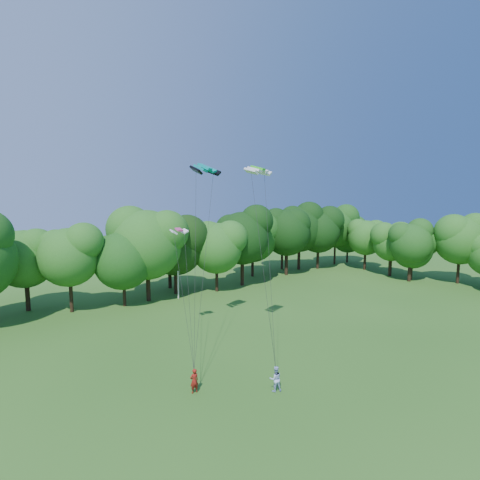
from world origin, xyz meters
TOP-DOWN VIEW (x-y plane):
  - ground at (0.00, 0.00)m, footprint 160.00×160.00m
  - utility_pole at (5.51, 32.91)m, footprint 1.51×0.19m
  - kite_flyer_left at (-4.17, 10.66)m, footprint 0.63×0.42m
  - kite_flyer_right at (0.54, 7.60)m, footprint 1.07×0.97m
  - kite_teal at (1.40, 18.50)m, footprint 3.26×2.27m
  - kite_green at (4.08, 14.20)m, footprint 2.97×2.11m
  - kite_pink at (-0.45, 20.18)m, footprint 1.62×0.79m
  - tree_back_center at (6.36, 35.33)m, footprint 8.54×8.54m
  - tree_back_east at (29.97, 39.93)m, footprint 8.00×8.00m
  - tree_flank_east at (39.75, 20.78)m, footprint 6.99×6.99m

SIDE VIEW (x-z plane):
  - ground at x=0.00m, z-range 0.00..0.00m
  - kite_flyer_left at x=-4.17m, z-range 0.00..1.73m
  - kite_flyer_right at x=0.54m, z-range 0.00..1.79m
  - utility_pole at x=5.51m, z-range 0.12..7.67m
  - tree_flank_east at x=39.75m, z-range 1.26..11.43m
  - tree_back_east at x=29.97m, z-range 1.44..13.08m
  - tree_back_center at x=6.36m, z-range 1.54..13.96m
  - kite_pink at x=-0.45m, z-range 10.27..10.57m
  - kite_green at x=4.08m, z-range 15.60..16.07m
  - kite_teal at x=1.40m, z-range 15.74..16.42m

